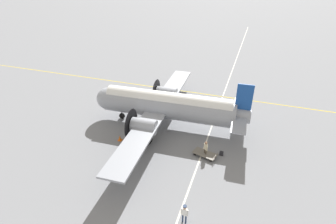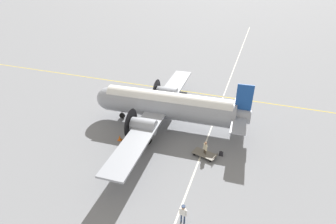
{
  "view_description": "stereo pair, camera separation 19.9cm",
  "coord_description": "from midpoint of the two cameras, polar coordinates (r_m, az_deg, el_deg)",
  "views": [
    {
      "loc": [
        -8.34,
        24.35,
        16.29
      ],
      "look_at": [
        0.0,
        0.0,
        1.79
      ],
      "focal_mm": 28.0,
      "sensor_mm": 36.0,
      "label": 1
    },
    {
      "loc": [
        -8.53,
        24.29,
        16.29
      ],
      "look_at": [
        0.0,
        0.0,
        1.79
      ],
      "focal_mm": 28.0,
      "sensor_mm": 36.0,
      "label": 2
    }
  ],
  "objects": [
    {
      "name": "traffic_cone",
      "position": [
        28.35,
        -10.27,
        -5.58
      ],
      "size": [
        0.43,
        0.43,
        0.56
      ],
      "color": "orange",
      "rests_on": "ground_plane"
    },
    {
      "name": "airliner_main",
      "position": [
        29.27,
        -0.69,
        1.56
      ],
      "size": [
        17.62,
        23.9,
        6.12
      ],
      "rotation": [
        0.0,
        0.0,
        0.05
      ],
      "color": "#9399A3",
      "rests_on": "ground_plane"
    },
    {
      "name": "apron_line_northsouth",
      "position": [
        29.49,
        9.18,
        -4.56
      ],
      "size": [
        0.16,
        120.0,
        0.01
      ],
      "color": "silver",
      "rests_on": "ground_plane"
    },
    {
      "name": "apron_line_eastwest",
      "position": [
        38.67,
        4.94,
        4.37
      ],
      "size": [
        120.0,
        0.16,
        0.01
      ],
      "color": "gold",
      "rests_on": "ground_plane"
    },
    {
      "name": "baggage_cart",
      "position": [
        25.98,
        8.19,
        -9.02
      ],
      "size": [
        2.5,
        1.68,
        0.56
      ],
      "rotation": [
        0.0,
        0.0,
        -0.26
      ],
      "color": "#6B665B",
      "rests_on": "ground_plane"
    },
    {
      "name": "crew_foreground",
      "position": [
        19.79,
        3.61,
        -20.94
      ],
      "size": [
        0.58,
        0.3,
        1.71
      ],
      "rotation": [
        0.0,
        0.0,
        3.08
      ],
      "color": "navy",
      "rests_on": "ground_plane"
    },
    {
      "name": "ground_plane",
      "position": [
        30.47,
        0.19,
        -2.93
      ],
      "size": [
        300.0,
        300.0,
        0.0
      ],
      "primitive_type": "plane",
      "color": "slate"
    },
    {
      "name": "suitcase_near_door",
      "position": [
        26.34,
        11.68,
        -8.88
      ],
      "size": [
        0.39,
        0.17,
        0.52
      ],
      "color": "#232328",
      "rests_on": "ground_plane"
    },
    {
      "name": "passenger_boarding",
      "position": [
        25.54,
        8.34,
        -7.67
      ],
      "size": [
        0.43,
        0.44,
        1.69
      ],
      "rotation": [
        0.0,
        0.0,
        -0.8
      ],
      "color": "#473D2D",
      "rests_on": "ground_plane"
    }
  ]
}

